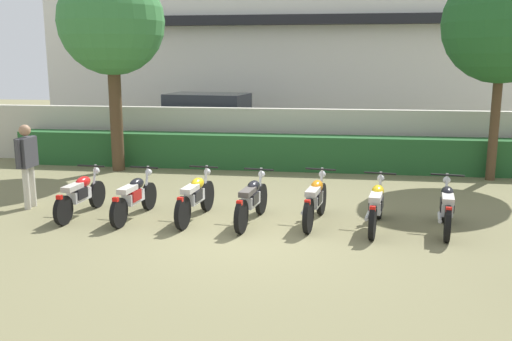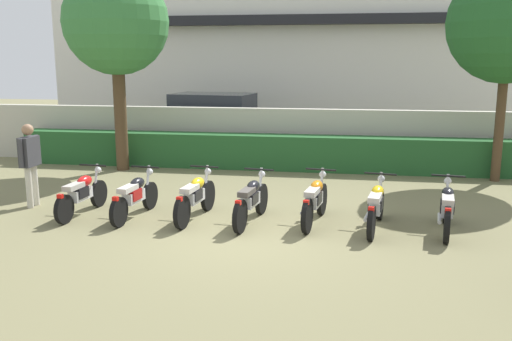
% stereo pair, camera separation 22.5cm
% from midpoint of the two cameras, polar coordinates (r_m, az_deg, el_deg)
% --- Properties ---
extents(ground, '(60.00, 60.00, 0.00)m').
position_cam_midpoint_polar(ground, '(9.92, -0.45, -6.69)').
color(ground, olive).
extents(building, '(20.40, 6.50, 8.47)m').
position_cam_midpoint_polar(building, '(24.59, 5.83, 14.07)').
color(building, white).
rests_on(building, ground).
extents(compound_wall, '(19.38, 0.30, 1.66)m').
position_cam_midpoint_polar(compound_wall, '(16.29, 3.64, 3.46)').
color(compound_wall, '#BCB7A8').
rests_on(compound_wall, ground).
extents(hedge_row, '(15.51, 0.70, 0.97)m').
position_cam_midpoint_polar(hedge_row, '(15.65, 3.36, 1.86)').
color(hedge_row, '#235628').
rests_on(hedge_row, ground).
extents(parked_car, '(4.72, 2.59, 1.89)m').
position_cam_midpoint_polar(parked_car, '(19.42, -3.67, 5.07)').
color(parked_car, black).
rests_on(parked_car, ground).
extents(tree_near_inspector, '(2.84, 2.84, 5.46)m').
position_cam_midpoint_polar(tree_near_inspector, '(15.83, -13.77, 14.46)').
color(tree_near_inspector, '#4C3823').
rests_on(tree_near_inspector, ground).
extents(tree_far_side, '(2.94, 2.94, 5.40)m').
position_cam_midpoint_polar(tree_far_side, '(15.26, 24.88, 13.54)').
color(tree_far_side, '#4C3823').
rests_on(tree_far_side, ground).
extents(motorcycle_in_row_0, '(0.60, 1.87, 0.94)m').
position_cam_midpoint_polar(motorcycle_in_row_0, '(11.59, -16.94, -2.28)').
color(motorcycle_in_row_0, black).
rests_on(motorcycle_in_row_0, ground).
extents(motorcycle_in_row_1, '(0.60, 1.89, 0.94)m').
position_cam_midpoint_polar(motorcycle_in_row_1, '(11.14, -11.79, -2.57)').
color(motorcycle_in_row_1, black).
rests_on(motorcycle_in_row_1, ground).
extents(motorcycle_in_row_2, '(0.60, 1.96, 0.97)m').
position_cam_midpoint_polar(motorcycle_in_row_2, '(10.84, -5.66, -2.68)').
color(motorcycle_in_row_2, black).
rests_on(motorcycle_in_row_2, ground).
extents(motorcycle_in_row_3, '(0.60, 1.95, 0.97)m').
position_cam_midpoint_polar(motorcycle_in_row_3, '(10.54, 0.11, -3.04)').
color(motorcycle_in_row_3, black).
rests_on(motorcycle_in_row_3, ground).
extents(motorcycle_in_row_4, '(0.61, 1.92, 0.98)m').
position_cam_midpoint_polar(motorcycle_in_row_4, '(10.57, 6.67, -3.04)').
color(motorcycle_in_row_4, black).
rests_on(motorcycle_in_row_4, ground).
extents(motorcycle_in_row_5, '(0.62, 1.94, 0.96)m').
position_cam_midpoint_polar(motorcycle_in_row_5, '(10.41, 12.83, -3.54)').
color(motorcycle_in_row_5, black).
rests_on(motorcycle_in_row_5, ground).
extents(motorcycle_in_row_6, '(0.60, 1.86, 0.97)m').
position_cam_midpoint_polar(motorcycle_in_row_6, '(10.57, 19.58, -3.66)').
color(motorcycle_in_row_6, black).
rests_on(motorcycle_in_row_6, ground).
extents(inspector_person, '(0.24, 0.70, 1.76)m').
position_cam_midpoint_polar(inspector_person, '(12.48, -21.73, 1.23)').
color(inspector_person, beige).
rests_on(inspector_person, ground).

